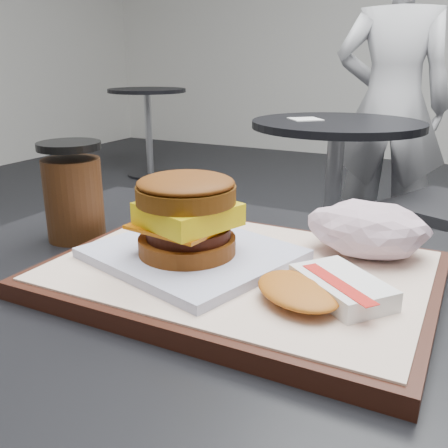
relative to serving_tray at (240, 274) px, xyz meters
The scene contains 9 objects.
serving_tray is the anchor object (origin of this frame).
breakfast_sandwich 0.07m from the serving_tray, 164.79° to the right, with size 0.23×0.22×0.09m.
hash_brown 0.11m from the serving_tray, 21.45° to the right, with size 0.14×0.13×0.02m.
crumpled_wrapper 0.15m from the serving_tray, 40.37° to the left, with size 0.13×0.10×0.06m, color silver, non-canonical shape.
coffee_cup 0.25m from the serving_tray, behind, with size 0.08×0.08×0.12m.
neighbor_table 1.67m from the serving_tray, 101.34° to the left, with size 0.70×0.70×0.75m.
napkin 1.66m from the serving_tray, 105.92° to the left, with size 0.12×0.12×0.00m, color white.
patron 2.20m from the serving_tray, 95.50° to the left, with size 0.56×0.37×1.53m, color silver.
bg_table_mid 3.97m from the serving_tray, 126.84° to the left, with size 0.66×0.66×0.75m.
Camera 1 is at (0.17, -0.40, 0.99)m, focal length 40.00 mm.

